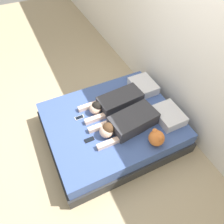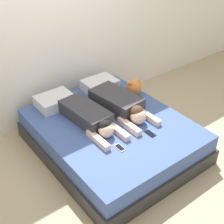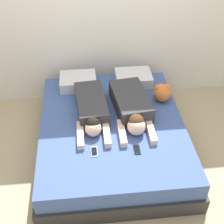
{
  "view_description": "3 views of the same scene",
  "coord_description": "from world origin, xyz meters",
  "px_view_note": "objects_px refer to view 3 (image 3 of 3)",
  "views": [
    {
      "loc": [
        1.88,
        -0.91,
        2.94
      ],
      "look_at": [
        0.0,
        0.0,
        0.56
      ],
      "focal_mm": 35.0,
      "sensor_mm": 36.0,
      "label": 1
    },
    {
      "loc": [
        -1.87,
        -2.44,
        2.61
      ],
      "look_at": [
        0.0,
        0.0,
        0.56
      ],
      "focal_mm": 50.0,
      "sensor_mm": 36.0,
      "label": 2
    },
    {
      "loc": [
        -0.27,
        -2.62,
        2.73
      ],
      "look_at": [
        0.0,
        0.0,
        0.56
      ],
      "focal_mm": 50.0,
      "sensor_mm": 36.0,
      "label": 3
    }
  ],
  "objects_px": {
    "person_left": "(92,109)",
    "bed": "(112,136)",
    "pillow_head_left": "(78,81)",
    "pillow_head_right": "(133,78)",
    "person_right": "(132,107)",
    "plush_toy": "(162,92)",
    "cell_phone_right": "(137,149)",
    "cell_phone_left": "(94,152)"
  },
  "relations": [
    {
      "from": "cell_phone_left",
      "to": "plush_toy",
      "type": "relative_size",
      "value": 0.6
    },
    {
      "from": "pillow_head_right",
      "to": "person_left",
      "type": "relative_size",
      "value": 0.46
    },
    {
      "from": "pillow_head_left",
      "to": "person_left",
      "type": "relative_size",
      "value": 0.46
    },
    {
      "from": "pillow_head_right",
      "to": "person_left",
      "type": "distance_m",
      "value": 0.84
    },
    {
      "from": "person_right",
      "to": "cell_phone_right",
      "type": "distance_m",
      "value": 0.58
    },
    {
      "from": "cell_phone_left",
      "to": "plush_toy",
      "type": "bearing_deg",
      "value": 42.06
    },
    {
      "from": "cell_phone_left",
      "to": "cell_phone_right",
      "type": "distance_m",
      "value": 0.44
    },
    {
      "from": "cell_phone_left",
      "to": "plush_toy",
      "type": "xyz_separation_m",
      "value": [
        0.87,
        0.78,
        0.11
      ]
    },
    {
      "from": "person_left",
      "to": "cell_phone_right",
      "type": "xyz_separation_m",
      "value": [
        0.43,
        -0.59,
        -0.08
      ]
    },
    {
      "from": "person_right",
      "to": "cell_phone_left",
      "type": "distance_m",
      "value": 0.73
    },
    {
      "from": "plush_toy",
      "to": "cell_phone_right",
      "type": "bearing_deg",
      "value": -118.53
    },
    {
      "from": "bed",
      "to": "cell_phone_left",
      "type": "distance_m",
      "value": 0.54
    },
    {
      "from": "pillow_head_right",
      "to": "pillow_head_left",
      "type": "bearing_deg",
      "value": 180.0
    },
    {
      "from": "cell_phone_right",
      "to": "person_right",
      "type": "bearing_deg",
      "value": 86.9
    },
    {
      "from": "person_left",
      "to": "cell_phone_right",
      "type": "height_order",
      "value": "person_left"
    },
    {
      "from": "bed",
      "to": "pillow_head_right",
      "type": "distance_m",
      "value": 0.88
    },
    {
      "from": "bed",
      "to": "plush_toy",
      "type": "height_order",
      "value": "plush_toy"
    },
    {
      "from": "person_left",
      "to": "cell_phone_left",
      "type": "height_order",
      "value": "person_left"
    },
    {
      "from": "bed",
      "to": "cell_phone_right",
      "type": "relative_size",
      "value": 14.5
    },
    {
      "from": "person_left",
      "to": "pillow_head_right",
      "type": "bearing_deg",
      "value": 46.43
    },
    {
      "from": "pillow_head_right",
      "to": "person_left",
      "type": "height_order",
      "value": "person_left"
    },
    {
      "from": "person_right",
      "to": "plush_toy",
      "type": "distance_m",
      "value": 0.46
    },
    {
      "from": "bed",
      "to": "person_left",
      "type": "relative_size",
      "value": 1.98
    },
    {
      "from": "pillow_head_left",
      "to": "cell_phone_left",
      "type": "relative_size",
      "value": 3.36
    },
    {
      "from": "cell_phone_right",
      "to": "person_left",
      "type": "bearing_deg",
      "value": 125.72
    },
    {
      "from": "pillow_head_left",
      "to": "pillow_head_right",
      "type": "distance_m",
      "value": 0.72
    },
    {
      "from": "bed",
      "to": "pillow_head_right",
      "type": "bearing_deg",
      "value": 64.44
    },
    {
      "from": "cell_phone_left",
      "to": "pillow_head_left",
      "type": "bearing_deg",
      "value": 96.44
    },
    {
      "from": "pillow_head_left",
      "to": "pillow_head_right",
      "type": "height_order",
      "value": "same"
    },
    {
      "from": "plush_toy",
      "to": "cell_phone_left",
      "type": "bearing_deg",
      "value": -137.94
    },
    {
      "from": "pillow_head_right",
      "to": "cell_phone_right",
      "type": "bearing_deg",
      "value": -97.21
    },
    {
      "from": "bed",
      "to": "cell_phone_left",
      "type": "relative_size",
      "value": 14.5
    },
    {
      "from": "person_left",
      "to": "cell_phone_left",
      "type": "relative_size",
      "value": 7.32
    },
    {
      "from": "pillow_head_left",
      "to": "person_left",
      "type": "height_order",
      "value": "person_left"
    },
    {
      "from": "person_left",
      "to": "bed",
      "type": "bearing_deg",
      "value": -33.54
    },
    {
      "from": "cell_phone_right",
      "to": "plush_toy",
      "type": "relative_size",
      "value": 0.6
    },
    {
      "from": "person_left",
      "to": "person_right",
      "type": "height_order",
      "value": "person_right"
    },
    {
      "from": "pillow_head_right",
      "to": "person_right",
      "type": "xyz_separation_m",
      "value": [
        -0.12,
        -0.63,
        0.03
      ]
    },
    {
      "from": "person_left",
      "to": "person_right",
      "type": "relative_size",
      "value": 1.01
    },
    {
      "from": "bed",
      "to": "person_left",
      "type": "height_order",
      "value": "person_left"
    },
    {
      "from": "pillow_head_left",
      "to": "pillow_head_right",
      "type": "xyz_separation_m",
      "value": [
        0.72,
        0.0,
        0.0
      ]
    },
    {
      "from": "bed",
      "to": "person_left",
      "type": "bearing_deg",
      "value": 146.46
    }
  ]
}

